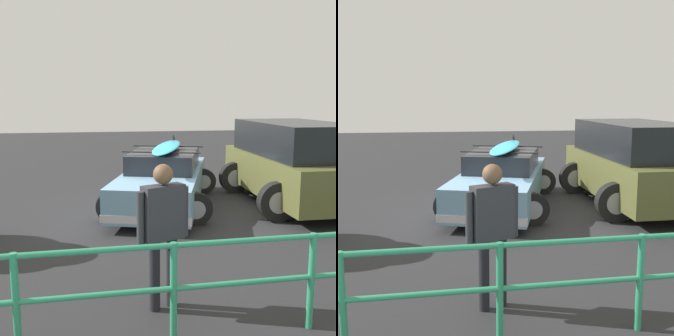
# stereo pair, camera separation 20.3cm
# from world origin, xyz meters

# --- Properties ---
(ground_plane) EXTENTS (44.00, 44.00, 0.02)m
(ground_plane) POSITION_xyz_m (0.00, 0.00, -0.01)
(ground_plane) COLOR #28282B
(ground_plane) RESTS_ON ground
(sedan_car) EXTENTS (2.97, 4.63, 1.49)m
(sedan_car) POSITION_xyz_m (-0.40, -0.80, 0.59)
(sedan_car) COLOR #729EBC
(sedan_car) RESTS_ON ground
(suv_car) EXTENTS (2.69, 4.44, 1.84)m
(suv_car) POSITION_xyz_m (-3.33, -0.54, 0.95)
(suv_car) COLOR brown
(suv_car) RESTS_ON ground
(person_bystander) EXTENTS (0.61, 0.35, 1.66)m
(person_bystander) POSITION_xyz_m (0.34, 3.78, 1.00)
(person_bystander) COLOR black
(person_bystander) RESTS_ON ground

